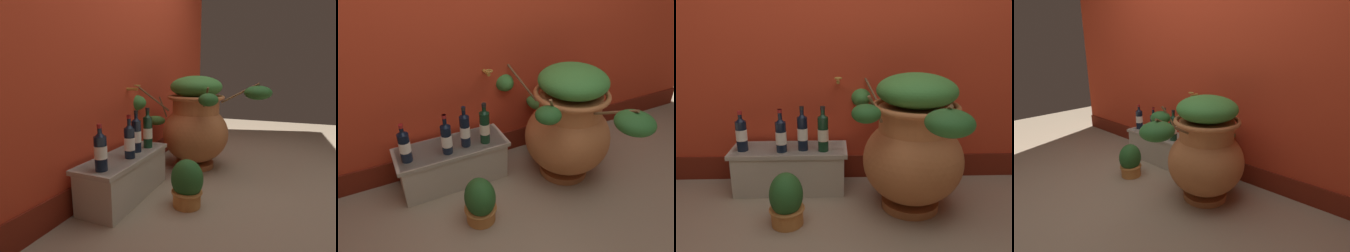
# 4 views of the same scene
# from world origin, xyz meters

# --- Properties ---
(ground_plane) EXTENTS (7.00, 7.00, 0.00)m
(ground_plane) POSITION_xyz_m (0.00, 0.00, 0.00)
(ground_plane) COLOR gray
(back_wall) EXTENTS (4.40, 0.33, 2.60)m
(back_wall) POSITION_xyz_m (-0.00, 1.20, 1.29)
(back_wall) COLOR red
(back_wall) RESTS_ON ground_plane
(terracotta_urn) EXTENTS (0.72, 1.28, 0.89)m
(terracotta_urn) POSITION_xyz_m (0.39, 0.63, 0.44)
(terracotta_urn) COLOR #B26638
(terracotta_urn) RESTS_ON ground_plane
(stone_ledge) EXTENTS (0.83, 0.31, 0.32)m
(stone_ledge) POSITION_xyz_m (-0.43, 0.91, 0.17)
(stone_ledge) COLOR beige
(stone_ledge) RESTS_ON ground_plane
(wine_bottle_left) EXTENTS (0.07, 0.07, 0.32)m
(wine_bottle_left) POSITION_xyz_m (-0.33, 0.87, 0.46)
(wine_bottle_left) COLOR black
(wine_bottle_left) RESTS_ON stone_ledge
(wine_bottle_middle) EXTENTS (0.07, 0.07, 0.32)m
(wine_bottle_middle) POSITION_xyz_m (-0.18, 0.85, 0.46)
(wine_bottle_middle) COLOR black
(wine_bottle_middle) RESTS_ON stone_ledge
(wine_bottle_right) EXTENTS (0.08, 0.08, 0.30)m
(wine_bottle_right) POSITION_xyz_m (-0.47, 0.85, 0.44)
(wine_bottle_right) COLOR black
(wine_bottle_right) RESTS_ON stone_ledge
(wine_bottle_back) EXTENTS (0.08, 0.08, 0.29)m
(wine_bottle_back) POSITION_xyz_m (-0.75, 0.88, 0.45)
(wine_bottle_back) COLOR black
(wine_bottle_back) RESTS_ON stone_ledge
(potted_shrub) EXTENTS (0.22, 0.22, 0.33)m
(potted_shrub) POSITION_xyz_m (-0.40, 0.45, 0.16)
(potted_shrub) COLOR #CC7F3D
(potted_shrub) RESTS_ON ground_plane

